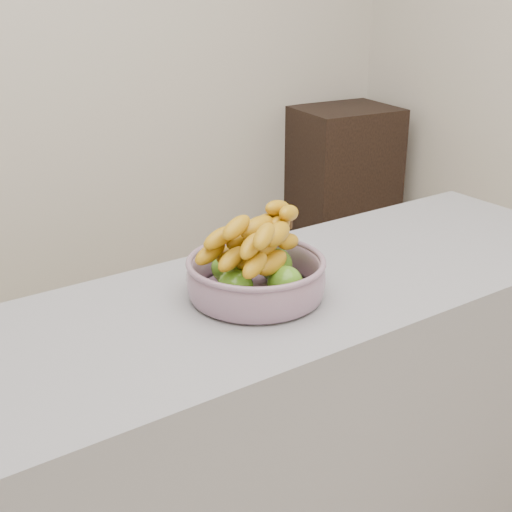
{
  "coord_description": "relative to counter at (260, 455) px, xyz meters",
  "views": [
    {
      "loc": [
        -0.86,
        -1.0,
        1.61
      ],
      "look_at": [
        -0.01,
        0.21,
        1.0
      ],
      "focal_mm": 50.0,
      "sensor_mm": 36.0,
      "label": 1
    }
  ],
  "objects": [
    {
      "name": "counter",
      "position": [
        0.0,
        0.0,
        0.0
      ],
      "size": [
        2.0,
        0.6,
        0.9
      ],
      "primitive_type": "cube",
      "color": "#9999A1",
      "rests_on": "ground"
    },
    {
      "name": "cabinet",
      "position": [
        1.65,
        1.57,
        0.01
      ],
      "size": [
        0.55,
        0.47,
        0.92
      ],
      "primitive_type": "cube",
      "rotation": [
        0.0,
        0.0,
        -0.12
      ],
      "color": "black",
      "rests_on": "ground"
    },
    {
      "name": "fruit_bowl",
      "position": [
        -0.01,
        -0.0,
        0.51
      ],
      "size": [
        0.32,
        0.32,
        0.19
      ],
      "rotation": [
        0.0,
        0.0,
        0.35
      ],
      "color": "#929DAF",
      "rests_on": "counter"
    }
  ]
}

